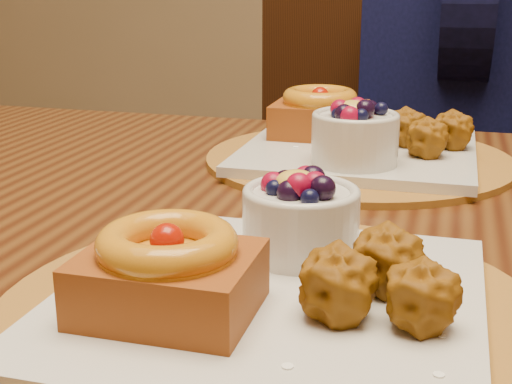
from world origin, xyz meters
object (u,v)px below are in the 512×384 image
(place_setting_near, at_px, (268,283))
(diner, at_px, (464,62))
(chair_far, at_px, (349,174))
(place_setting_far, at_px, (356,141))
(dining_table, at_px, (325,291))

(place_setting_near, height_order, diner, diner)
(place_setting_near, height_order, chair_far, chair_far)
(chair_far, height_order, diner, diner)
(place_setting_near, distance_m, place_setting_far, 0.43)
(place_setting_far, bearing_deg, place_setting_near, -89.89)
(dining_table, relative_size, chair_far, 1.58)
(place_setting_far, height_order, chair_far, chair_far)
(dining_table, relative_size, place_setting_far, 4.21)
(dining_table, height_order, place_setting_near, place_setting_near)
(chair_far, xyz_separation_m, diner, (0.22, -0.04, 0.26))
(place_setting_far, bearing_deg, diner, 78.05)
(diner, bearing_deg, place_setting_far, -112.86)
(place_setting_far, relative_size, diner, 0.50)
(place_setting_far, height_order, diner, diner)
(place_setting_near, height_order, place_setting_far, place_setting_far)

